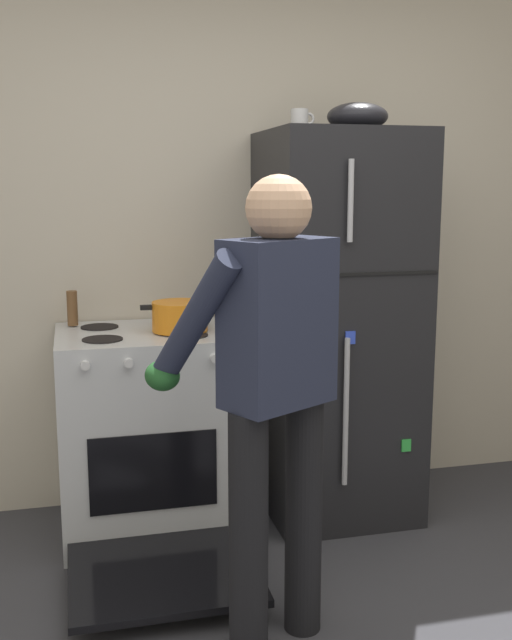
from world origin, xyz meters
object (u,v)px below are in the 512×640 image
stove_range (146,434)px  pepper_mill (72,308)px  mixing_bowl (357,117)px  person_cook (270,374)px  refrigerator (337,327)px  red_pot (180,316)px  coffee_mug (300,120)px

stove_range → pepper_mill: (-0.30, 0.22, 0.56)m
mixing_bowl → person_cook: bearing=-124.3°
refrigerator → person_cook: bearing=-121.0°
refrigerator → mixing_bowl: (0.08, 0.00, 0.97)m
refrigerator → mixing_bowl: mixing_bowl is taller
pepper_mill → mixing_bowl: mixing_bowl is taller
red_pot → refrigerator: bearing=3.8°
refrigerator → person_cook: refrigerator is taller
refrigerator → stove_range: 1.02m
red_pot → coffee_mug: size_ratio=3.08×
red_pot → pepper_mill: (-0.46, 0.25, 0.01)m
person_cook → mixing_bowl: bearing=55.7°
stove_range → coffee_mug: bearing=5.3°
person_cook → mixing_bowl: (0.67, 0.99, 0.92)m
refrigerator → coffee_mug: coffee_mug is taller
stove_range → pepper_mill: 0.67m
pepper_mill → red_pot: bearing=-28.5°
person_cook → stove_range: bearing=108.4°
refrigerator → mixing_bowl: bearing=0.2°
red_pot → coffee_mug: coffee_mug is taller
stove_range → pepper_mill: size_ratio=7.72×
refrigerator → red_pot: (-0.75, -0.05, 0.09)m
refrigerator → red_pot: size_ratio=5.24×
person_cook → refrigerator: bearing=59.0°
red_pot → pepper_mill: bearing=151.5°
mixing_bowl → pepper_mill: bearing=171.2°
stove_range → coffee_mug: 1.59m
refrigerator → stove_range: refrigerator is taller
refrigerator → mixing_bowl: size_ratio=6.53×
pepper_mill → mixing_bowl: size_ratio=0.58×
refrigerator → coffee_mug: bearing=164.2°
coffee_mug → mixing_bowl: 0.26m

